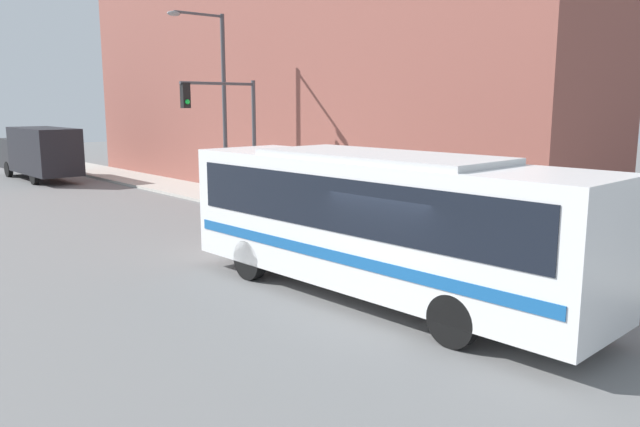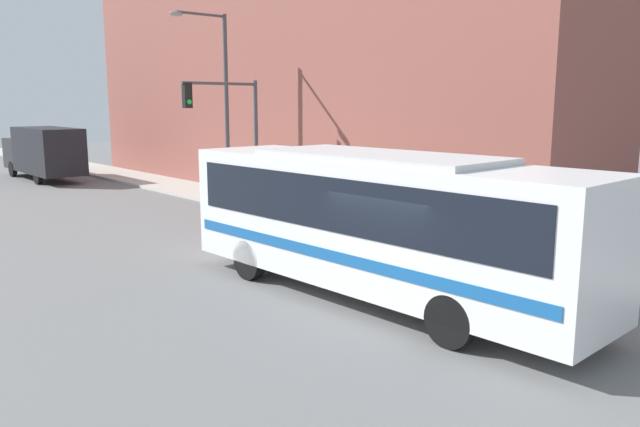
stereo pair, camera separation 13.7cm
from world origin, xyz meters
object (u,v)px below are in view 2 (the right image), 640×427
object	(u,v)px
parking_meter	(299,191)
traffic_light_pole	(231,121)
pedestrian_near_corner	(400,205)
fire_hydrant	(376,222)
street_lamp	(220,92)
city_bus	(376,216)
delivery_truck	(43,151)

from	to	relation	value
parking_meter	traffic_light_pole	bearing A→B (deg)	109.47
traffic_light_pole	pedestrian_near_corner	world-z (taller)	traffic_light_pole
fire_hydrant	street_lamp	bearing A→B (deg)	90.42
city_bus	fire_hydrant	size ratio (longest dim) A/B	14.10
fire_hydrant	parking_meter	world-z (taller)	parking_meter
street_lamp	delivery_truck	bearing A→B (deg)	102.50
traffic_light_pole	street_lamp	size ratio (longest dim) A/B	0.65
city_bus	pedestrian_near_corner	xyz separation A→B (m)	(5.81, 4.51, -0.93)
city_bus	traffic_light_pole	bearing A→B (deg)	70.04
parking_meter	street_lamp	world-z (taller)	street_lamp
city_bus	pedestrian_near_corner	size ratio (longest dim) A/B	6.48
fire_hydrant	street_lamp	xyz separation A→B (m)	(-0.07, 9.02, 4.19)
city_bus	delivery_truck	size ratio (longest dim) A/B	1.29
delivery_truck	street_lamp	distance (m)	14.33
fire_hydrant	pedestrian_near_corner	distance (m)	1.23
parking_meter	pedestrian_near_corner	bearing A→B (deg)	-73.63
pedestrian_near_corner	delivery_truck	bearing A→B (deg)	100.60
traffic_light_pole	fire_hydrant	bearing A→B (deg)	-81.53
fire_hydrant	traffic_light_pole	world-z (taller)	traffic_light_pole
parking_meter	pedestrian_near_corner	size ratio (longest dim) A/B	0.91
city_bus	delivery_truck	bearing A→B (deg)	84.72
fire_hydrant	street_lamp	distance (m)	9.95
pedestrian_near_corner	street_lamp	bearing A→B (deg)	97.67
delivery_truck	parking_meter	size ratio (longest dim) A/B	5.55
traffic_light_pole	street_lamp	distance (m)	2.68
street_lamp	pedestrian_near_corner	distance (m)	9.83
delivery_truck	fire_hydrant	world-z (taller)	delivery_truck
parking_meter	street_lamp	bearing A→B (deg)	90.75
city_bus	fire_hydrant	xyz separation A→B (m)	(4.66, 4.49, -1.36)
city_bus	fire_hydrant	distance (m)	6.62
city_bus	street_lamp	xyz separation A→B (m)	(4.60, 13.51, 2.83)
delivery_truck	fire_hydrant	xyz separation A→B (m)	(3.10, -22.69, -1.11)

